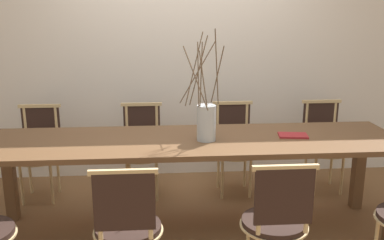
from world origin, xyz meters
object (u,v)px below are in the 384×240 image
object	(u,v)px
chair_far_center	(234,145)
book_stack	(293,135)
vase_centerpiece	(206,120)
chair_near_center	(276,219)
dining_table	(192,150)

from	to	relation	value
chair_far_center	book_stack	xyz separation A→B (m)	(0.33, -0.75, 0.31)
vase_centerpiece	chair_near_center	bearing A→B (deg)	-62.73
chair_near_center	book_stack	distance (m)	0.89
dining_table	chair_near_center	bearing A→B (deg)	-58.00
dining_table	chair_far_center	distance (m)	0.91
dining_table	book_stack	xyz separation A→B (m)	(0.80, 0.01, 0.10)
book_stack	chair_near_center	bearing A→B (deg)	-113.01
book_stack	vase_centerpiece	bearing A→B (deg)	-176.05
chair_far_center	vase_centerpiece	bearing A→B (deg)	65.75
dining_table	book_stack	distance (m)	0.80
vase_centerpiece	book_stack	world-z (taller)	vase_centerpiece
chair_far_center	chair_near_center	bearing A→B (deg)	90.35
chair_near_center	vase_centerpiece	distance (m)	0.93
book_stack	chair_far_center	bearing A→B (deg)	113.98
chair_far_center	dining_table	bearing A→B (deg)	58.52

